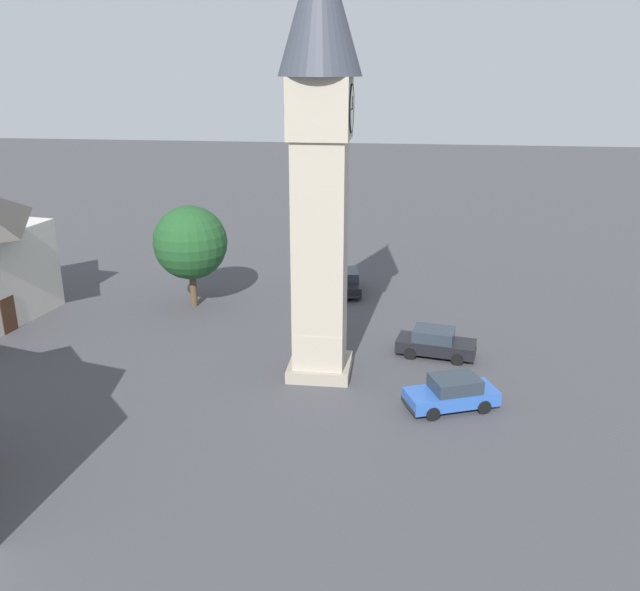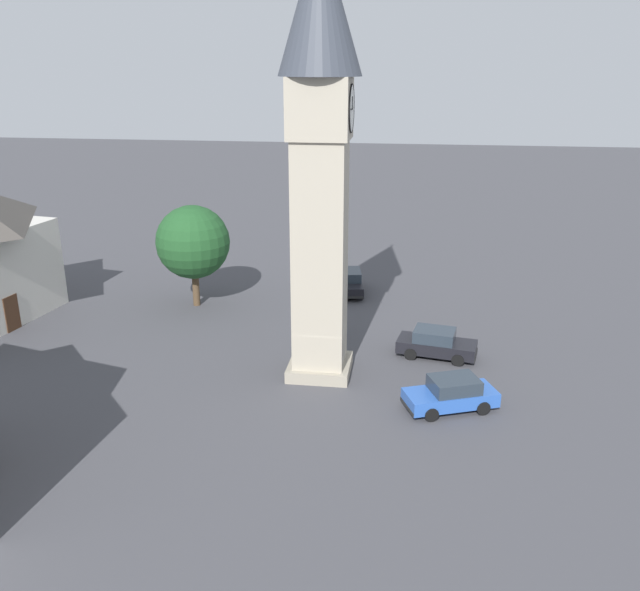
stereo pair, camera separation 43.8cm
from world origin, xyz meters
The scene contains 7 objects.
ground_plane centered at (0.00, 0.00, 0.00)m, with size 200.00×200.00×0.00m, color #424247.
clock_tower centered at (0.00, 0.00, 12.00)m, with size 3.70×3.70×20.53m.
car_blue_kerb centered at (-12.54, 0.25, 0.76)m, with size 4.34×2.30×1.53m.
car_silver_kerb centered at (2.93, 6.36, 0.76)m, with size 3.08×4.46×1.53m.
car_red_corner centered at (-2.74, 5.84, 0.76)m, with size 2.39×4.36×1.53m.
pedestrian centered at (-5.36, 0.20, 1.01)m, with size 0.53×0.33×1.69m.
tree centered at (-8.69, -9.23, 4.18)m, with size 4.61×4.61×6.50m.
Camera 2 is at (30.25, 4.18, 14.88)m, focal length 37.44 mm.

